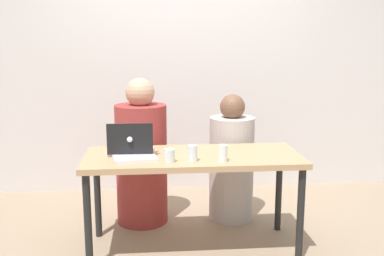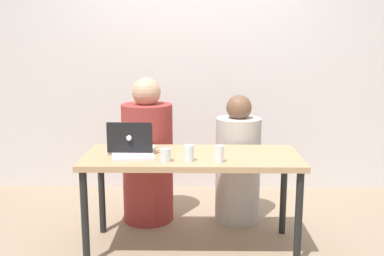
% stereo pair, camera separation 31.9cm
% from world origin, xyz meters
% --- Properties ---
extents(ground_plane, '(12.00, 12.00, 0.00)m').
position_xyz_m(ground_plane, '(0.00, 0.00, 0.00)').
color(ground_plane, gray).
extents(back_wall, '(4.50, 0.10, 2.52)m').
position_xyz_m(back_wall, '(0.00, 1.44, 1.26)').
color(back_wall, silver).
rests_on(back_wall, ground).
extents(desk, '(1.52, 0.63, 0.71)m').
position_xyz_m(desk, '(0.00, 0.00, 0.63)').
color(desk, tan).
rests_on(desk, ground).
extents(person_on_left, '(0.51, 0.51, 1.21)m').
position_xyz_m(person_on_left, '(-0.38, 0.54, 0.54)').
color(person_on_left, '#993331').
rests_on(person_on_left, ground).
extents(person_on_right, '(0.46, 0.46, 1.07)m').
position_xyz_m(person_on_right, '(0.38, 0.54, 0.47)').
color(person_on_right, '#B5ACA9').
rests_on(person_on_right, ground).
extents(laptop_back_left, '(0.32, 0.28, 0.23)m').
position_xyz_m(laptop_back_left, '(-0.44, 0.06, 0.76)').
color(laptop_back_left, silver).
rests_on(laptop_back_left, desk).
extents(laptop_front_left, '(0.32, 0.26, 0.20)m').
position_xyz_m(laptop_front_left, '(-0.41, -0.05, 0.75)').
color(laptop_front_left, silver).
rests_on(laptop_front_left, desk).
extents(water_glass_left, '(0.07, 0.07, 0.09)m').
position_xyz_m(water_glass_left, '(-0.17, -0.18, 0.74)').
color(water_glass_left, silver).
rests_on(water_glass_left, desk).
extents(water_glass_right, '(0.06, 0.06, 0.11)m').
position_xyz_m(water_glass_right, '(0.18, -0.20, 0.75)').
color(water_glass_right, white).
rests_on(water_glass_right, desk).
extents(water_glass_center, '(0.07, 0.07, 0.11)m').
position_xyz_m(water_glass_center, '(-0.02, -0.17, 0.75)').
color(water_glass_center, silver).
rests_on(water_glass_center, desk).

